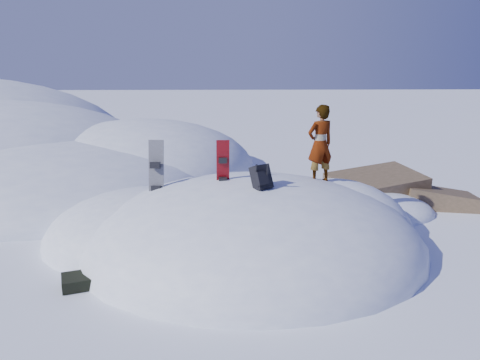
{
  "coord_description": "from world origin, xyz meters",
  "views": [
    {
      "loc": [
        -0.52,
        -8.94,
        3.71
      ],
      "look_at": [
        -0.24,
        0.3,
        1.4
      ],
      "focal_mm": 35.0,
      "sensor_mm": 36.0,
      "label": 1
    }
  ],
  "objects_px": {
    "snowboard_dark": "(156,179)",
    "backpack": "(261,177)",
    "person": "(320,144)",
    "snowboard_red": "(223,172)"
  },
  "relations": [
    {
      "from": "snowboard_dark",
      "to": "backpack",
      "type": "height_order",
      "value": "snowboard_dark"
    },
    {
      "from": "person",
      "to": "backpack",
      "type": "bearing_deg",
      "value": 19.38
    },
    {
      "from": "backpack",
      "to": "person",
      "type": "bearing_deg",
      "value": 9.35
    },
    {
      "from": "snowboard_red",
      "to": "snowboard_dark",
      "type": "distance_m",
      "value": 1.41
    },
    {
      "from": "snowboard_dark",
      "to": "person",
      "type": "height_order",
      "value": "person"
    },
    {
      "from": "backpack",
      "to": "person",
      "type": "relative_size",
      "value": 0.33
    },
    {
      "from": "snowboard_red",
      "to": "snowboard_dark",
      "type": "xyz_separation_m",
      "value": [
        -1.36,
        0.3,
        -0.21
      ]
    },
    {
      "from": "snowboard_dark",
      "to": "backpack",
      "type": "relative_size",
      "value": 3.0
    },
    {
      "from": "snowboard_dark",
      "to": "person",
      "type": "bearing_deg",
      "value": 10.75
    },
    {
      "from": "snowboard_red",
      "to": "backpack",
      "type": "bearing_deg",
      "value": -43.41
    }
  ]
}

